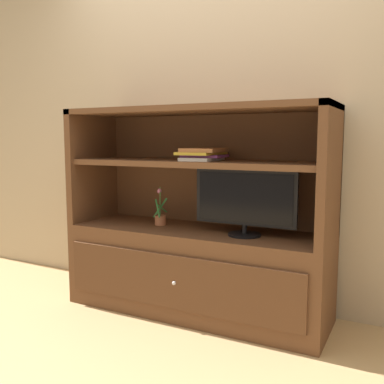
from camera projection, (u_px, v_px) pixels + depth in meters
ground_plane at (165, 335)px, 2.52m from camera, size 8.00×8.00×0.00m
painted_rear_wall at (218, 102)px, 3.02m from camera, size 6.00×0.10×2.80m
media_console at (196, 247)px, 2.83m from camera, size 1.72×0.56×1.34m
tv_monitor at (245, 201)px, 2.59m from camera, size 0.64×0.20×0.40m
potted_plant at (160, 216)px, 2.95m from camera, size 0.09×0.09×0.26m
magazine_stack at (203, 154)px, 2.72m from camera, size 0.27×0.33×0.08m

